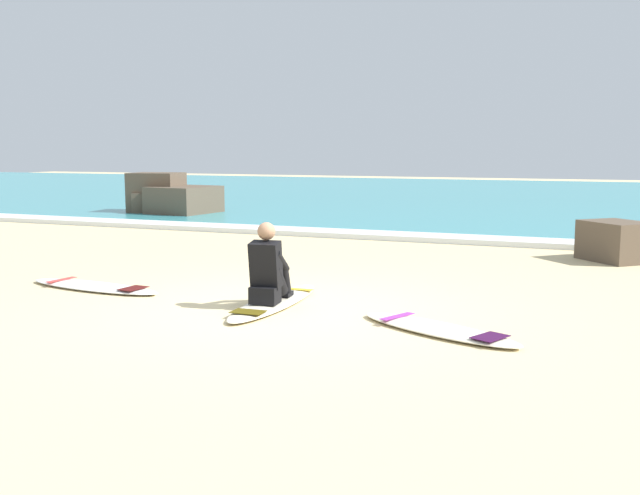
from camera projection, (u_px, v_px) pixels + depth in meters
name	position (u px, v px, depth m)	size (l,w,h in m)	color
ground_plane	(281.00, 310.00, 8.40)	(80.00, 80.00, 0.00)	beige
sea	(515.00, 197.00, 27.37)	(80.00, 28.00, 0.10)	teal
breaking_foam	(427.00, 238.00, 14.82)	(80.00, 0.90, 0.11)	white
surfboard_main	(275.00, 302.00, 8.68)	(0.61, 2.34, 0.08)	#EFE5C6
surfer_seated	(268.00, 271.00, 8.48)	(0.42, 0.73, 0.95)	black
surfboard_spare_near	(94.00, 286.00, 9.66)	(2.22, 0.74, 0.08)	white
surfboard_spare_far	(438.00, 329.00, 7.38)	(2.00, 1.29, 0.08)	#EFE5C6
rock_outcrop_distant	(169.00, 199.00, 20.21)	(2.52, 1.85, 1.20)	brown
shoreline_rock	(616.00, 241.00, 12.04)	(0.85, 1.05, 0.67)	brown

